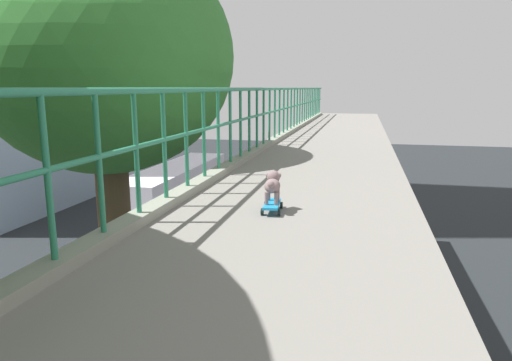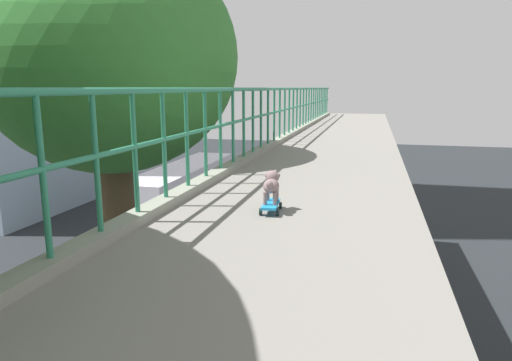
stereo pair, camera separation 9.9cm
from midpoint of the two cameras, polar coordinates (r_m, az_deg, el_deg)
overpass_deck at (r=3.15m, az=-0.63°, el=-15.34°), size 2.55×38.23×0.48m
green_railing at (r=3.46m, az=-20.73°, el=-4.07°), size 0.20×36.32×1.18m
car_red_taxi_fifth at (r=14.14m, az=-13.87°, el=-16.68°), size 1.96×4.28×1.58m
city_bus at (r=25.73m, az=-8.83°, el=-1.13°), size 2.51×10.67×3.08m
roadside_tree_mid at (r=8.61m, az=-17.38°, el=13.60°), size 4.47×4.47×9.86m
toy_skateboard at (r=4.43m, az=2.50°, el=-3.06°), size 0.21×0.42×0.09m
small_dog at (r=4.42m, az=2.58°, el=-0.42°), size 0.17×0.35×0.30m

